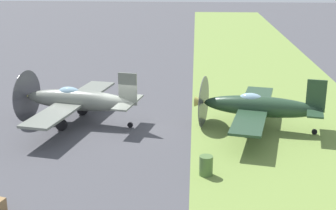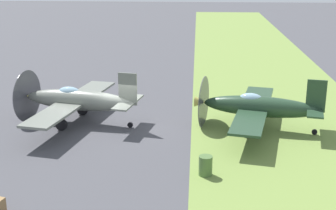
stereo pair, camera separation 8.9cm
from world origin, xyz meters
name	(u,v)px [view 1 (the left image)]	position (x,y,z in m)	size (l,w,h in m)	color
ground_plane	(125,126)	(0.00, 0.00, 0.00)	(160.00, 160.00, 0.00)	#424247
grass_verge	(290,130)	(0.00, -9.31, 0.00)	(120.00, 11.00, 0.01)	olive
airplane_lead	(77,100)	(0.46, 2.81, 1.39)	(9.35, 7.46, 3.31)	slate
airplane_wingman	(258,106)	(-0.02, -7.47, 1.34)	(9.02, 7.21, 3.19)	#233D28
fuel_drum	(206,166)	(-6.08, -4.51, 0.45)	(0.60, 0.60, 0.90)	#476633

